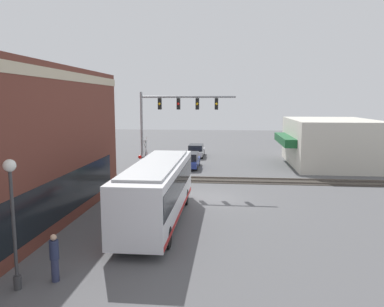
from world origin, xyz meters
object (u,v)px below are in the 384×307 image
object	(u,v)px
parked_car_blue	(190,161)
pedestrian_by_lamp	(54,257)
parked_car_silver	(196,151)
pedestrian_at_crossing	(161,175)
crossing_signal	(146,157)
city_bus	(158,189)
streetlamp	(13,213)

from	to	relation	value
parked_car_blue	pedestrian_by_lamp	distance (m)	24.19
parked_car_silver	pedestrian_at_crossing	world-z (taller)	pedestrian_at_crossing
crossing_signal	parked_car_blue	world-z (taller)	crossing_signal
city_bus	crossing_signal	bearing A→B (deg)	16.91
parked_car_blue	parked_car_silver	bearing A→B (deg)	0.00
crossing_signal	pedestrian_by_lamp	size ratio (longest dim) A/B	2.10
city_bus	pedestrian_by_lamp	distance (m)	7.77
city_bus	streetlamp	xyz separation A→B (m)	(-8.00, 3.55, 0.97)
city_bus	parked_car_silver	distance (m)	24.30
streetlamp	crossing_signal	bearing A→B (deg)	-3.43
pedestrian_at_crossing	streetlamp	bearing A→B (deg)	172.56
streetlamp	pedestrian_at_crossing	xyz separation A→B (m)	(16.45, -2.15, -1.88)
city_bus	parked_car_blue	size ratio (longest dim) A/B	2.43
city_bus	streetlamp	bearing A→B (deg)	156.07
crossing_signal	pedestrian_at_crossing	bearing A→B (deg)	-89.57
parked_car_blue	pedestrian_at_crossing	distance (m)	8.42
crossing_signal	pedestrian_at_crossing	world-z (taller)	crossing_signal
streetlamp	pedestrian_by_lamp	world-z (taller)	streetlamp
parked_car_blue	pedestrian_by_lamp	size ratio (longest dim) A/B	2.54
crossing_signal	streetlamp	xyz separation A→B (m)	(-16.44, 0.98, 0.51)
crossing_signal	city_bus	bearing A→B (deg)	-163.09
streetlamp	pedestrian_by_lamp	size ratio (longest dim) A/B	2.59
streetlamp	pedestrian_by_lamp	distance (m)	2.27
city_bus	pedestrian_at_crossing	distance (m)	8.61
crossing_signal	parked_car_silver	xyz separation A→B (m)	(15.83, -2.57, -1.61)
parked_car_blue	pedestrian_by_lamp	bearing A→B (deg)	174.12
city_bus	parked_car_silver	size ratio (longest dim) A/B	2.36
crossing_signal	parked_car_blue	xyz separation A→B (m)	(8.31, -2.57, -1.58)
parked_car_silver	pedestrian_at_crossing	xyz separation A→B (m)	(-15.82, 1.40, 0.24)
pedestrian_at_crossing	pedestrian_by_lamp	bearing A→B (deg)	176.08
parked_car_blue	parked_car_silver	distance (m)	7.52
crossing_signal	pedestrian_at_crossing	size ratio (longest dim) A/B	2.10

